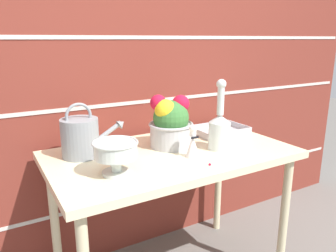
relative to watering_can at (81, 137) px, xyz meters
name	(u,v)px	position (x,y,z in m)	size (l,w,h in m)	color
brick_wall	(134,70)	(0.40, 0.27, 0.27)	(3.60, 0.08, 2.20)	maroon
patio_table	(171,166)	(0.40, -0.15, -0.17)	(1.18, 0.67, 0.74)	beige
watering_can	(81,137)	(0.00, 0.00, 0.00)	(0.32, 0.17, 0.25)	gray
crystal_pedestal_bowl	(116,152)	(0.06, -0.28, 0.00)	(0.19, 0.19, 0.14)	silver
flower_planter	(171,123)	(0.43, -0.08, 0.03)	(0.23, 0.23, 0.27)	#ADADB2
glass_decanter	(220,128)	(0.62, -0.24, 0.02)	(0.11, 0.11, 0.35)	silver
figurine_vase	(193,144)	(0.44, -0.27, -0.03)	(0.07, 0.07, 0.16)	white
wire_tray	(219,131)	(0.80, -0.02, -0.08)	(0.30, 0.22, 0.04)	#B7B7BC
fallen_petal	(210,165)	(0.45, -0.40, -0.09)	(0.01, 0.01, 0.01)	red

